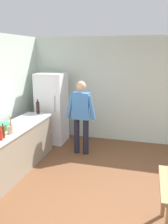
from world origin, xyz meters
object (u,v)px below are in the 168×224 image
(person, at_px, (81,113))
(bottle_beer_brown, at_px, (3,132))
(bottle_sauce_red, at_px, (1,135))
(bottle_wine_dark, at_px, (38,108))
(utensil_jar, at_px, (10,129))
(refrigerator, at_px, (52,108))
(cooking_pot, at_px, (3,127))

(person, distance_m, bottle_beer_brown, 1.90)
(bottle_sauce_red, height_order, bottle_wine_dark, bottle_wine_dark)
(utensil_jar, xyz_separation_m, bottle_sauce_red, (0.03, -0.33, 0.02))
(refrigerator, xyz_separation_m, person, (0.95, -0.55, 0.08))
(refrigerator, relative_size, bottle_wine_dark, 5.29)
(cooking_pot, xyz_separation_m, utensil_jar, (0.26, -0.16, 0.02))
(refrigerator, height_order, cooking_pot, refrigerator)
(refrigerator, xyz_separation_m, utensil_jar, (0.06, -2.01, 0.08))
(person, height_order, bottle_wine_dark, person)
(refrigerator, distance_m, bottle_sauce_red, 2.35)
(cooking_pot, height_order, bottle_wine_dark, bottle_wine_dark)
(person, distance_m, utensil_jar, 1.71)
(utensil_jar, distance_m, bottle_sauce_red, 0.33)
(person, xyz_separation_m, bottle_beer_brown, (-0.88, -1.68, 0.03))
(bottle_beer_brown, height_order, bottle_wine_dark, bottle_wine_dark)
(bottle_beer_brown, distance_m, bottle_sauce_red, 0.11)
(refrigerator, height_order, bottle_beer_brown, refrigerator)
(person, xyz_separation_m, bottle_sauce_red, (-0.86, -1.79, 0.02))
(bottle_beer_brown, bearing_deg, cooking_pot, 125.51)
(bottle_sauce_red, bearing_deg, utensil_jar, 94.95)
(refrigerator, bearing_deg, cooking_pot, -96.21)
(bottle_wine_dark, bearing_deg, bottle_sauce_red, -83.72)
(person, relative_size, bottle_sauce_red, 7.08)
(bottle_sauce_red, distance_m, bottle_wine_dark, 1.76)
(cooking_pot, distance_m, bottle_sauce_red, 0.57)
(utensil_jar, distance_m, bottle_wine_dark, 1.44)
(refrigerator, bearing_deg, person, -30.23)
(bottle_sauce_red, bearing_deg, cooking_pot, 121.02)
(utensil_jar, bearing_deg, person, 58.71)
(person, bearing_deg, cooking_pot, -131.49)
(utensil_jar, height_order, bottle_wine_dark, bottle_wine_dark)
(cooking_pot, xyz_separation_m, bottle_sauce_red, (0.29, -0.49, 0.04))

